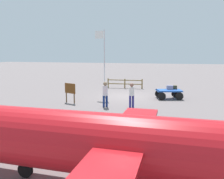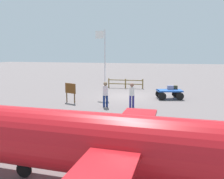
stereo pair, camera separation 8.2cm
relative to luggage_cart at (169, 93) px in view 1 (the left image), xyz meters
name	(u,v)px [view 1 (the left image)]	position (x,y,z in m)	size (l,w,h in m)	color
ground_plane	(127,96)	(3.31, -0.27, -0.48)	(120.00, 120.00, 0.00)	slate
luggage_cart	(169,93)	(0.00, 0.00, 0.00)	(2.15, 1.68, 0.68)	#2254B4
suitcase_tan	(173,87)	(-0.32, -0.58, 0.34)	(0.58, 0.35, 0.28)	#3F3B23
suitcase_olive	(170,87)	(-0.07, -0.25, 0.36)	(0.52, 0.37, 0.32)	gray
worker_lead	(132,94)	(2.18, 3.65, 0.44)	(0.42, 0.42, 1.59)	navy
worker_trailing	(105,92)	(3.86, 3.90, 0.47)	(0.46, 0.46, 1.64)	navy
airplane_near	(113,145)	(0.96, 12.80, 0.76)	(9.70, 6.19, 3.21)	red
flagpole	(103,58)	(5.14, 0.15, 2.62)	(0.85, 0.18, 5.29)	silver
signboard	(70,90)	(6.61, 3.30, 0.42)	(0.92, 0.39, 1.37)	#4C3319
wooden_fence	(125,83)	(4.36, -4.41, 0.06)	(3.51, 0.33, 0.94)	brown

